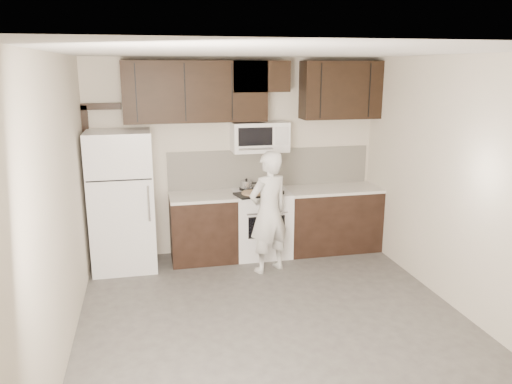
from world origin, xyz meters
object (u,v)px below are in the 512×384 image
object	(u,v)px
stove	(261,223)
microwave	(260,137)
person	(269,212)
refrigerator	(122,201)

from	to	relation	value
stove	microwave	size ratio (longest dim) A/B	1.24
stove	person	bearing A→B (deg)	-94.32
stove	person	distance (m)	0.67
stove	person	xyz separation A→B (m)	(-0.04, -0.58, 0.33)
microwave	stove	bearing A→B (deg)	-89.90
refrigerator	person	world-z (taller)	refrigerator
stove	microwave	distance (m)	1.20
person	refrigerator	bearing A→B (deg)	-39.73
refrigerator	microwave	bearing A→B (deg)	5.15
microwave	refrigerator	bearing A→B (deg)	-174.85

